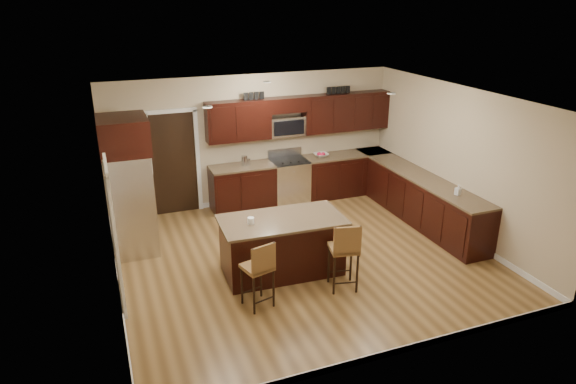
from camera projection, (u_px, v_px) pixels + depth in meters
name	position (u px, v px, depth m)	size (l,w,h in m)	color
floor	(303.00, 257.00, 8.70)	(6.00, 6.00, 0.00)	olive
ceiling	(305.00, 98.00, 7.73)	(6.00, 6.00, 0.00)	silver
wall_back	(253.00, 140.00, 10.61)	(6.00, 6.00, 0.00)	tan
wall_left	(108.00, 209.00, 7.22)	(5.50, 5.50, 0.00)	tan
wall_right	(458.00, 162.00, 9.22)	(5.50, 5.50, 0.00)	tan
base_cabinets	(363.00, 189.00, 10.43)	(4.02, 3.96, 0.92)	black
upper_cabinets	(303.00, 114.00, 10.64)	(4.00, 0.33, 0.80)	black
range	(289.00, 181.00, 10.90)	(0.76, 0.64, 1.11)	silver
microwave	(286.00, 126.00, 10.62)	(0.76, 0.31, 0.40)	silver
doorway	(174.00, 164.00, 10.16)	(0.85, 0.03, 2.06)	black
pantry_door	(113.00, 238.00, 7.08)	(0.03, 0.80, 2.04)	white
letter_decor	(297.00, 93.00, 10.43)	(2.20, 0.03, 0.15)	black
island	(282.00, 247.00, 8.11)	(1.97, 1.09, 0.92)	black
stool_left	(259.00, 268.00, 7.09)	(0.46, 0.46, 1.02)	olive
stool_right	(345.00, 249.00, 7.51)	(0.48, 0.48, 1.09)	olive
refrigerator	(129.00, 185.00, 8.53)	(0.79, 0.94, 2.35)	silver
floor_mat	(319.00, 223.00, 9.98)	(0.92, 0.62, 0.01)	brown
fruit_bowl	(321.00, 155.00, 10.96)	(0.31, 0.31, 0.07)	silver
soap_bottle	(458.00, 190.00, 8.85)	(0.08, 0.09, 0.19)	#B2B2B2
canister_tall	(244.00, 161.00, 10.37)	(0.12, 0.12, 0.21)	silver
canister_short	(248.00, 162.00, 10.41)	(0.11, 0.11, 0.14)	silver
island_jar	(251.00, 221.00, 7.75)	(0.10, 0.10, 0.10)	white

